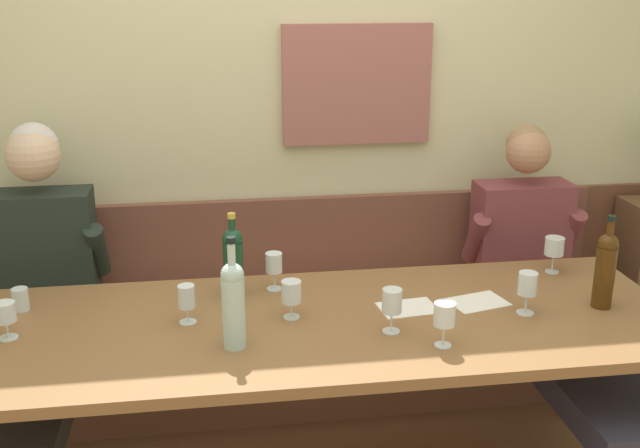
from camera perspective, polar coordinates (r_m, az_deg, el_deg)
The scene contains 20 objects.
room_wall_back at distance 3.47m, azimuth -2.58°, elevation 9.66°, with size 6.80×0.12×2.80m.
wood_wainscot_panel at distance 3.68m, azimuth -2.33°, elevation -5.01°, with size 6.80×0.03×0.93m, color brown.
wall_bench at distance 3.57m, azimuth -1.93°, elevation -9.07°, with size 2.93×0.42×0.94m.
dining_table at distance 2.75m, azimuth -0.28°, elevation -8.53°, with size 2.63×0.91×0.75m.
person_center_right_seat at distance 3.13m, azimuth -20.95°, elevation -6.92°, with size 0.52×1.35×1.35m.
person_right_seat at distance 3.35m, azimuth 17.20°, elevation -5.65°, with size 0.53×1.34×1.29m.
wine_bottle_clear_water at distance 2.88m, azimuth -6.57°, elevation -2.69°, with size 0.08×0.08×0.33m.
wine_bottle_amber_mid at distance 2.48m, azimuth -6.56°, elevation -5.85°, with size 0.08×0.08×0.38m.
wine_bottle_green_tall at distance 2.95m, azimuth 20.73°, elevation -3.09°, with size 0.07×0.07×0.35m.
wine_glass_right_end at distance 2.94m, azimuth -3.50°, elevation -3.10°, with size 0.07×0.07×0.15m.
wine_glass_center_rear at distance 2.83m, azimuth 15.38°, elevation -4.53°, with size 0.07×0.07×0.16m.
wine_glass_mid_left at distance 2.53m, azimuth 9.37°, elevation -6.88°, with size 0.07×0.07×0.16m.
wine_glass_center_front at distance 2.70m, azimuth -2.18°, elevation -5.19°, with size 0.07×0.07×0.14m.
wine_glass_mid_right at distance 2.60m, azimuth 5.45°, elevation -5.97°, with size 0.07×0.07×0.16m.
wine_glass_left_end at distance 2.76m, azimuth -22.65°, elevation -6.30°, with size 0.07×0.07×0.13m.
wine_glass_near_bucket at distance 2.70m, azimuth -10.03°, elevation -5.50°, with size 0.06×0.06×0.14m.
wine_glass_by_bottle at distance 3.25m, azimuth 17.25°, elevation -1.73°, with size 0.08×0.08×0.15m.
water_tumbler_left at distance 2.99m, azimuth -21.66°, elevation -5.30°, with size 0.06×0.06×0.08m, color silver.
tasting_sheet_left_guest at distance 2.83m, azimuth 6.65°, elevation -6.30°, with size 0.21×0.15×0.00m, color white.
tasting_sheet_right_guest at distance 2.92m, azimuth 11.81°, elevation -5.77°, with size 0.21×0.15×0.00m, color white.
Camera 1 is at (-0.34, -2.33, 1.92)m, focal length 42.42 mm.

